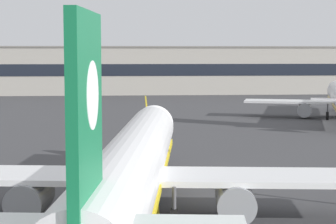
{
  "coord_description": "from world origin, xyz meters",
  "views": [
    {
      "loc": [
        -2.81,
        -24.09,
        10.25
      ],
      "look_at": [
        0.11,
        13.56,
        6.56
      ],
      "focal_mm": 65.65,
      "sensor_mm": 36.0,
      "label": 1
    }
  ],
  "objects": [
    {
      "name": "taxiway_centreline",
      "position": [
        0.0,
        30.0,
        0.0
      ],
      "size": [
        6.35,
        179.91,
        0.01
      ],
      "primitive_type": "cube",
      "rotation": [
        0.0,
        0.0,
        -0.03
      ],
      "color": "yellow",
      "rests_on": "ground"
    },
    {
      "name": "safety_cone_by_nose_gear",
      "position": [
        -1.9,
        29.34,
        0.26
      ],
      "size": [
        0.44,
        0.44,
        0.55
      ],
      "color": "orange",
      "rests_on": "ground"
    },
    {
      "name": "airliner_foreground",
      "position": [
        -2.15,
        12.41,
        3.37
      ],
      "size": [
        32.34,
        41.49,
        11.65
      ],
      "color": "white",
      "rests_on": "ground"
    },
    {
      "name": "terminal_building",
      "position": [
        6.15,
        127.44,
        5.85
      ],
      "size": [
        117.93,
        12.4,
        11.68
      ],
      "color": "#9E998E",
      "rests_on": "ground"
    }
  ]
}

